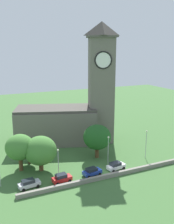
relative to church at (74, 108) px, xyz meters
name	(u,v)px	position (x,y,z in m)	size (l,w,h in m)	color
ground_plane	(79,150)	(-1.60, -7.70, -10.17)	(200.00, 200.00, 0.00)	#3D6633
church	(74,108)	(0.00, 0.00, 0.00)	(30.89, 18.97, 34.97)	#666056
quay_barrier	(109,176)	(-1.60, -24.96, -9.72)	(40.44, 0.70, 0.89)	gray
car_silver	(29,184)	(-18.58, -21.92, -9.25)	(4.61, 2.49, 1.81)	silver
car_red	(62,178)	(-11.79, -22.64, -9.20)	(4.24, 2.38, 1.93)	red
car_blue	(92,172)	(-4.59, -22.40, -9.28)	(4.44, 2.67, 1.74)	#233D9E
car_white	(116,166)	(1.73, -22.23, -9.25)	(4.66, 2.71, 1.82)	silver
streetlamp_west_mid	(58,158)	(-11.65, -20.10, -5.73)	(0.44, 0.44, 6.57)	#9EA0A5
streetlamp_central	(108,147)	(0.98, -19.71, -5.21)	(0.44, 0.44, 7.50)	#9EA0A5
streetlamp_east_mid	(146,140)	(12.14, -19.58, -5.26)	(0.44, 0.44, 7.40)	#9EA0A5
tree_riverside_west	(29,148)	(-15.97, -10.50, -6.01)	(4.68, 4.68, 6.30)	brown
tree_churchyard	(20,147)	(-18.58, -13.42, -4.44)	(6.59, 6.59, 8.74)	brown
tree_by_tower	(97,137)	(0.82, -14.11, -4.63)	(7.14, 7.14, 8.79)	brown
tree_riverside_east	(40,151)	(-14.31, -15.38, -5.24)	(7.42, 7.42, 8.29)	brown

